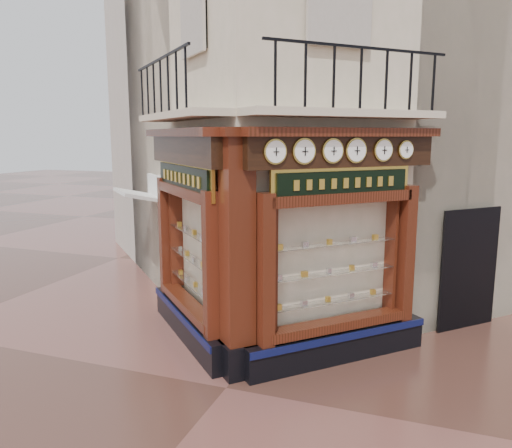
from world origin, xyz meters
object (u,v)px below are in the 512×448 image
at_px(signboard_left, 183,178).
at_px(signboard_right, 344,183).
at_px(awning, 142,294).
at_px(clock_b, 304,151).
at_px(clock_d, 356,151).
at_px(clock_f, 406,150).
at_px(clock_e, 383,150).
at_px(clock_a, 275,152).
at_px(clock_c, 333,151).
at_px(corner_pilaster, 237,258).

relative_size(signboard_left, signboard_right, 1.15).
height_order(awning, signboard_left, signboard_left).
bearing_deg(clock_b, signboard_right, 7.68).
relative_size(clock_d, clock_f, 1.29).
distance_m(clock_e, signboard_right, 0.87).
relative_size(clock_a, signboard_right, 0.20).
bearing_deg(clock_a, clock_f, 0.00).
relative_size(clock_a, clock_c, 0.96).
bearing_deg(clock_a, clock_c, 0.00).
distance_m(clock_b, awning, 6.54).
height_order(clock_d, signboard_left, clock_d).
distance_m(clock_e, awning, 7.03).
bearing_deg(signboard_right, corner_pilaster, 169.75).
bearing_deg(clock_c, clock_f, 0.00).
xyz_separation_m(clock_a, signboard_right, (0.85, 1.01, -0.52)).
relative_size(corner_pilaster, clock_d, 9.88).
bearing_deg(corner_pilaster, clock_b, -24.65).
xyz_separation_m(clock_f, signboard_left, (-3.82, -0.74, -0.52)).
bearing_deg(clock_e, signboard_right, 170.90).
height_order(clock_c, signboard_right, clock_c).
bearing_deg(signboard_right, clock_c, -159.84).
bearing_deg(clock_e, clock_f, 0.00).
relative_size(clock_b, awning, 0.26).
bearing_deg(corner_pilaster, signboard_left, 100.25).
xyz_separation_m(clock_b, clock_d, (0.68, 0.68, 0.00)).
xyz_separation_m(awning, signboard_right, (5.23, -2.05, 3.10)).
bearing_deg(clock_c, clock_d, -0.00).
relative_size(clock_e, signboard_left, 0.17).
distance_m(clock_a, clock_d, 1.46).
relative_size(corner_pilaster, signboard_left, 1.80).
relative_size(awning, signboard_left, 0.69).
relative_size(clock_e, awning, 0.25).
bearing_deg(awning, clock_e, -150.80).
height_order(clock_c, clock_e, clock_c).
height_order(clock_b, clock_d, same).
relative_size(clock_c, clock_f, 1.25).
xyz_separation_m(clock_e, signboard_right, (-0.57, -0.41, -0.52)).
bearing_deg(signboard_right, clock_f, -5.43).
bearing_deg(clock_e, clock_b, 180.00).
height_order(clock_f, signboard_left, clock_f).
distance_m(awning, signboard_left, 4.38).
bearing_deg(signboard_right, signboard_left, 135.00).
bearing_deg(awning, clock_f, -147.01).
xyz_separation_m(clock_e, awning, (-5.80, 1.64, -3.62)).
relative_size(clock_a, clock_e, 1.00).
relative_size(clock_c, awning, 0.26).
bearing_deg(clock_d, corner_pilaster, 167.29).
distance_m(clock_c, clock_d, 0.44).
distance_m(clock_e, signboard_left, 3.55).
height_order(corner_pilaster, clock_c, corner_pilaster).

